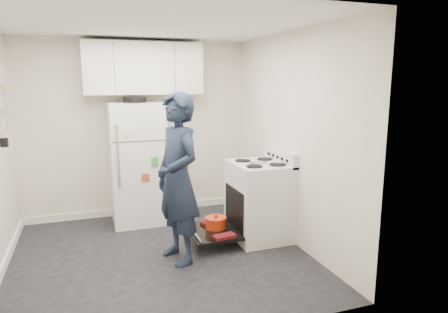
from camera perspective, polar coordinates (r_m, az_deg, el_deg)
name	(u,v)px	position (r m, az deg, el deg)	size (l,w,h in m)	color
room	(154,150)	(4.33, -10.03, 0.95)	(3.21, 3.21, 2.51)	black
electric_range	(258,201)	(4.99, 4.91, -6.38)	(0.66, 0.76, 1.10)	silver
open_oven_door	(214,228)	(4.90, -1.41, -10.20)	(0.55, 0.70, 0.21)	black
refrigerator	(138,163)	(5.59, -12.25, -0.87)	(0.72, 0.74, 1.72)	white
upper_cabinets	(144,68)	(5.68, -11.41, 12.23)	(1.60, 0.33, 0.70)	silver
wall_shelf_rack	(0,106)	(4.75, -29.31, 6.28)	(0.14, 0.60, 0.61)	#B2B2B7
person	(178,179)	(4.26, -6.63, -3.18)	(0.67, 0.44, 1.83)	#182236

